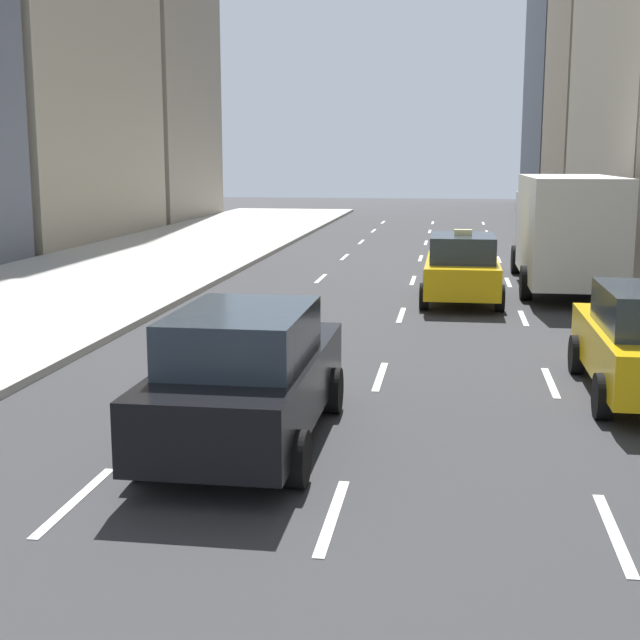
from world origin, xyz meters
name	(u,v)px	position (x,y,z in m)	size (l,w,h in m)	color
sidewalk_left	(119,268)	(-7.00, 27.00, 0.07)	(8.00, 66.00, 0.15)	#ADAAA3
lane_markings	(408,296)	(2.60, 23.00, 0.01)	(5.72, 56.00, 0.01)	white
taxi_lead	(462,268)	(4.00, 22.13, 0.88)	(2.02, 4.40, 1.87)	yellow
sedan_black_near	(247,375)	(1.20, 10.20, 0.91)	(2.02, 4.84, 1.80)	black
box_truck	(564,228)	(6.80, 24.90, 1.71)	(2.58, 8.40, 3.15)	silver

